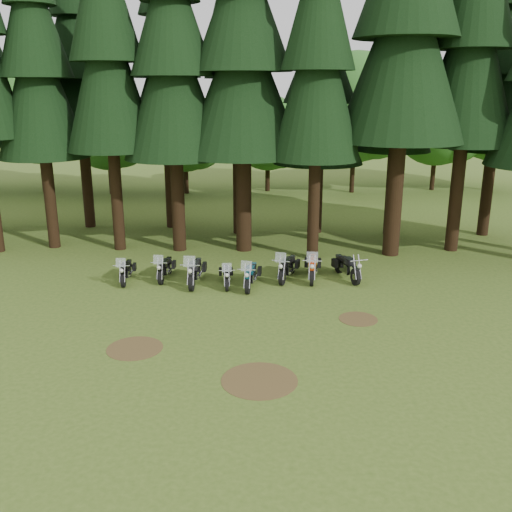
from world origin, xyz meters
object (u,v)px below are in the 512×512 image
(motorcycle_3, at_px, (226,276))
(motorcycle_5, at_px, (287,268))
(motorcycle_2, at_px, (195,272))
(motorcycle_7, at_px, (347,268))
(motorcycle_6, at_px, (312,268))
(motorcycle_4, at_px, (251,276))
(motorcycle_0, at_px, (126,271))
(motorcycle_1, at_px, (165,269))

(motorcycle_3, relative_size, motorcycle_5, 0.86)
(motorcycle_2, height_order, motorcycle_5, motorcycle_2)
(motorcycle_2, distance_m, motorcycle_7, 6.53)
(motorcycle_2, height_order, motorcycle_6, motorcycle_2)
(motorcycle_4, distance_m, motorcycle_7, 4.29)
(motorcycle_0, distance_m, motorcycle_4, 5.36)
(motorcycle_0, bearing_deg, motorcycle_7, -0.16)
(motorcycle_3, bearing_deg, motorcycle_5, 13.05)
(motorcycle_0, distance_m, motorcycle_6, 7.97)
(motorcycle_5, height_order, motorcycle_6, motorcycle_6)
(motorcycle_3, xyz_separation_m, motorcycle_6, (3.66, 0.87, 0.10))
(motorcycle_6, height_order, motorcycle_7, motorcycle_6)
(motorcycle_1, relative_size, motorcycle_7, 0.93)
(motorcycle_3, xyz_separation_m, motorcycle_5, (2.58, 0.87, 0.08))
(motorcycle_3, bearing_deg, motorcycle_6, 7.81)
(motorcycle_0, height_order, motorcycle_7, motorcycle_0)
(motorcycle_2, bearing_deg, motorcycle_5, 13.08)
(motorcycle_4, bearing_deg, motorcycle_5, 41.76)
(motorcycle_4, bearing_deg, motorcycle_1, 172.04)
(motorcycle_0, height_order, motorcycle_2, motorcycle_2)
(motorcycle_1, relative_size, motorcycle_2, 0.87)
(motorcycle_2, height_order, motorcycle_4, motorcycle_2)
(motorcycle_1, relative_size, motorcycle_5, 0.92)
(motorcycle_6, bearing_deg, motorcycle_1, -173.71)
(motorcycle_1, distance_m, motorcycle_2, 1.53)
(motorcycle_4, height_order, motorcycle_7, motorcycle_4)
(motorcycle_0, bearing_deg, motorcycle_1, 10.13)
(motorcycle_1, distance_m, motorcycle_6, 6.37)
(motorcycle_5, distance_m, motorcycle_7, 2.58)
(motorcycle_3, height_order, motorcycle_5, motorcycle_5)
(motorcycle_4, relative_size, motorcycle_6, 0.94)
(motorcycle_0, xyz_separation_m, motorcycle_7, (9.46, 0.52, 0.05))
(motorcycle_0, distance_m, motorcycle_3, 4.32)
(motorcycle_3, relative_size, motorcycle_6, 0.82)
(motorcycle_0, xyz_separation_m, motorcycle_3, (4.30, -0.44, -0.02))
(motorcycle_5, bearing_deg, motorcycle_0, -159.39)
(motorcycle_2, height_order, motorcycle_7, motorcycle_2)
(motorcycle_4, height_order, motorcycle_6, motorcycle_6)
(motorcycle_7, bearing_deg, motorcycle_3, 173.59)
(motorcycle_0, height_order, motorcycle_6, motorcycle_6)
(motorcycle_3, height_order, motorcycle_6, motorcycle_6)
(motorcycle_4, bearing_deg, motorcycle_3, 176.58)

